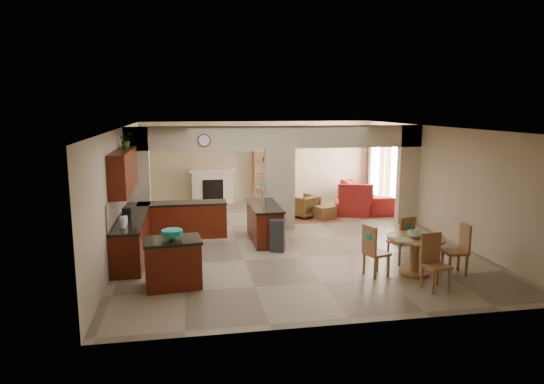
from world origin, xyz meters
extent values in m
plane|color=gray|center=(0.00, 0.00, 0.00)|extent=(10.00, 10.00, 0.00)
plane|color=white|center=(0.00, 0.00, 2.80)|extent=(10.00, 10.00, 0.00)
plane|color=#BFB18C|center=(0.00, 5.00, 1.40)|extent=(8.00, 0.00, 8.00)
plane|color=#BFB18C|center=(0.00, -5.00, 1.40)|extent=(8.00, 0.00, 8.00)
plane|color=#BFB18C|center=(-4.00, 0.00, 1.40)|extent=(0.00, 10.00, 10.00)
plane|color=#BFB18C|center=(4.00, 0.00, 1.40)|extent=(0.00, 10.00, 10.00)
cube|color=#BFB18C|center=(-3.70, 1.00, 1.40)|extent=(0.60, 0.25, 2.80)
cube|color=#BFB18C|center=(0.00, 1.00, 1.10)|extent=(0.80, 0.25, 2.20)
cube|color=#BFB18C|center=(3.70, 1.00, 1.40)|extent=(0.60, 0.25, 2.80)
cube|color=#BFB18C|center=(0.00, 1.00, 2.50)|extent=(8.00, 0.25, 0.60)
cube|color=#411007|center=(-3.70, -0.80, 0.43)|extent=(0.60, 3.20, 0.86)
cube|color=black|center=(-3.70, -0.80, 0.89)|extent=(0.62, 3.22, 0.05)
cube|color=tan|center=(-3.98, -0.80, 1.20)|extent=(0.02, 3.20, 0.55)
cube|color=#411007|center=(-2.60, 0.57, 0.43)|extent=(2.20, 0.60, 0.86)
cube|color=black|center=(-2.60, 0.57, 0.89)|extent=(2.22, 0.62, 0.05)
cube|color=#411007|center=(-3.82, -0.80, 1.92)|extent=(0.35, 2.40, 0.90)
cube|color=#411007|center=(-0.60, -0.10, 0.43)|extent=(0.65, 1.80, 0.86)
cube|color=black|center=(-0.60, -0.10, 0.89)|extent=(0.70, 1.85, 0.05)
cube|color=silver|center=(-0.60, -0.95, 0.42)|extent=(0.58, 0.04, 0.70)
cylinder|color=#522B1B|center=(-2.00, 0.85, 2.45)|extent=(0.34, 0.03, 0.34)
cube|color=#9A4A38|center=(1.20, 2.10, 0.01)|extent=(1.60, 1.30, 0.01)
cube|color=silver|center=(-1.60, 4.84, 0.55)|extent=(1.40, 0.28, 1.10)
cube|color=black|center=(-1.60, 4.70, 0.50)|extent=(0.70, 0.04, 0.70)
cube|color=silver|center=(-1.60, 4.82, 1.15)|extent=(1.60, 0.35, 0.10)
cube|color=brown|center=(0.35, 4.82, 0.90)|extent=(1.00, 0.32, 1.80)
cube|color=white|center=(3.97, 2.30, 1.20)|extent=(0.02, 0.90, 1.90)
cube|color=white|center=(3.97, 4.00, 1.20)|extent=(0.02, 0.90, 1.90)
cube|color=white|center=(3.97, 3.15, 1.05)|extent=(0.02, 0.70, 2.10)
cube|color=#3E2219|center=(3.93, 1.70, 1.20)|extent=(0.10, 0.28, 2.30)
cube|color=#3E2219|center=(3.93, 2.90, 1.20)|extent=(0.10, 0.28, 2.30)
cube|color=#3E2219|center=(3.93, 3.40, 1.20)|extent=(0.10, 0.28, 2.30)
cube|color=#3E2219|center=(3.93, 4.60, 1.20)|extent=(0.10, 0.28, 2.30)
cylinder|color=white|center=(1.50, 3.00, 2.56)|extent=(1.00, 1.00, 0.10)
cube|color=#411007|center=(-2.77, -2.90, 0.43)|extent=(1.06, 0.80, 0.86)
cube|color=black|center=(-2.77, -2.90, 0.88)|extent=(1.12, 0.86, 0.05)
cylinder|color=#15947C|center=(-2.76, -2.92, 1.00)|extent=(0.39, 0.39, 0.18)
cube|color=#2A2A2D|center=(-0.44, -1.06, 0.35)|extent=(0.40, 0.38, 0.70)
cylinder|color=brown|center=(1.95, -3.09, 0.75)|extent=(1.13, 1.13, 0.04)
cylinder|color=brown|center=(1.95, -3.09, 0.39)|extent=(0.16, 0.16, 0.73)
cylinder|color=brown|center=(1.95, -3.09, 0.03)|extent=(0.58, 0.58, 0.06)
cylinder|color=#76AE25|center=(1.89, -3.14, 0.85)|extent=(0.29, 0.29, 0.15)
imported|color=maroon|center=(3.30, 3.22, 0.41)|extent=(2.89, 1.26, 0.83)
cube|color=maroon|center=(2.51, 2.27, 0.20)|extent=(1.19, 1.06, 0.40)
imported|color=maroon|center=(1.00, 2.26, 0.34)|extent=(1.00, 1.01, 0.67)
cube|color=maroon|center=(1.53, 1.90, 0.20)|extent=(0.69, 0.69, 0.39)
imported|color=#1D4D14|center=(-3.82, -0.09, 2.55)|extent=(0.40, 0.38, 0.35)
cube|color=brown|center=(1.99, -2.30, 0.45)|extent=(0.54, 0.54, 0.05)
cube|color=brown|center=(2.09, -2.09, 0.22)|extent=(0.04, 0.04, 0.44)
cube|color=brown|center=(1.77, -2.20, 0.22)|extent=(0.04, 0.04, 0.44)
cube|color=brown|center=(2.20, -2.41, 0.22)|extent=(0.04, 0.04, 0.44)
cube|color=brown|center=(1.88, -2.52, 0.22)|extent=(0.04, 0.04, 0.44)
cube|color=brown|center=(2.05, -2.48, 0.75)|extent=(0.41, 0.18, 0.55)
cube|color=#15947C|center=(2.06, -2.51, 0.82)|extent=(0.14, 0.06, 0.14)
cube|color=brown|center=(2.74, -3.19, 0.45)|extent=(0.45, 0.45, 0.05)
cube|color=brown|center=(2.59, -3.01, 0.22)|extent=(0.04, 0.04, 0.44)
cube|color=brown|center=(2.56, -3.35, 0.22)|extent=(0.04, 0.04, 0.44)
cube|color=brown|center=(2.92, -3.04, 0.22)|extent=(0.04, 0.04, 0.44)
cube|color=brown|center=(2.89, -3.38, 0.22)|extent=(0.04, 0.04, 0.44)
cube|color=brown|center=(2.93, -3.21, 0.75)|extent=(0.08, 0.42, 0.55)
cube|color=#15947C|center=(2.95, -3.21, 0.82)|extent=(0.02, 0.14, 0.14)
cube|color=brown|center=(1.94, -3.92, 0.45)|extent=(0.47, 0.47, 0.05)
cube|color=brown|center=(1.80, -4.11, 0.22)|extent=(0.04, 0.04, 0.44)
cube|color=brown|center=(2.13, -4.07, 0.22)|extent=(0.04, 0.04, 0.44)
cube|color=brown|center=(1.75, -3.78, 0.22)|extent=(0.04, 0.04, 0.44)
cube|color=brown|center=(2.09, -3.73, 0.22)|extent=(0.04, 0.04, 0.44)
cube|color=brown|center=(1.92, -3.73, 0.75)|extent=(0.42, 0.10, 0.55)
cube|color=#15947C|center=(1.91, -3.71, 0.82)|extent=(0.14, 0.03, 0.14)
cube|color=brown|center=(1.17, -3.00, 0.45)|extent=(0.52, 0.52, 0.05)
cube|color=brown|center=(1.39, -3.11, 0.22)|extent=(0.04, 0.04, 0.44)
cube|color=brown|center=(1.29, -2.78, 0.22)|extent=(0.04, 0.04, 0.44)
cube|color=brown|center=(1.06, -3.21, 0.22)|extent=(0.04, 0.04, 0.44)
cube|color=brown|center=(0.96, -2.88, 0.22)|extent=(0.04, 0.04, 0.44)
cube|color=brown|center=(0.99, -3.05, 0.75)|extent=(0.16, 0.41, 0.55)
cube|color=#15947C|center=(0.97, -3.06, 0.82)|extent=(0.05, 0.14, 0.14)
camera|label=1|loc=(-2.47, -11.68, 3.31)|focal=32.00mm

